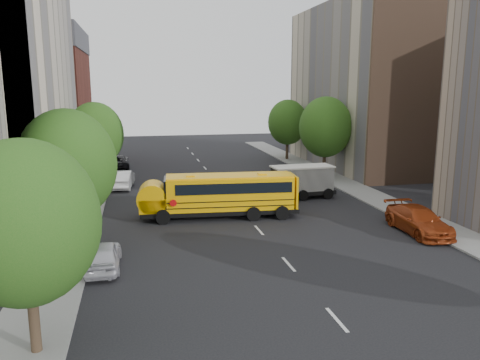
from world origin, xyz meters
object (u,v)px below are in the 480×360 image
object	(u,v)px
street_tree_2	(95,134)
safari_truck	(297,181)
parked_car_0	(103,255)
parked_car_2	(118,161)
street_tree_1	(67,165)
street_tree_5	(288,122)
parked_car_1	(123,179)
parked_car_4	(310,174)
school_bus	(218,193)
street_tree_0	(25,223)
parked_car_3	(419,220)
street_tree_4	(325,127)

from	to	relation	value
street_tree_2	safari_truck	world-z (taller)	street_tree_2
parked_car_0	parked_car_2	distance (m)	30.94
safari_truck	parked_car_2	size ratio (longest dim) A/B	1.22
street_tree_1	safari_truck	size ratio (longest dim) A/B	1.24
street_tree_5	parked_car_0	world-z (taller)	street_tree_5
safari_truck	parked_car_1	world-z (taller)	safari_truck
street_tree_1	parked_car_0	distance (m)	5.25
street_tree_5	safari_truck	world-z (taller)	street_tree_5
safari_truck	parked_car_1	size ratio (longest dim) A/B	1.30
parked_car_4	parked_car_0	bearing A→B (deg)	-135.15
street_tree_1	school_bus	distance (m)	11.09
street_tree_0	street_tree_1	distance (m)	10.00
street_tree_1	street_tree_2	size ratio (longest dim) A/B	1.03
parked_car_2	parked_car_4	size ratio (longest dim) A/B	1.26
parked_car_4	parked_car_2	bearing A→B (deg)	145.30
street_tree_1	street_tree_0	bearing A→B (deg)	-90.00
parked_car_4	street_tree_0	bearing A→B (deg)	-128.35
street_tree_2	parked_car_3	bearing A→B (deg)	-42.14
street_tree_5	parked_car_2	bearing A→B (deg)	-175.44
street_tree_5	parked_car_1	distance (m)	23.95
street_tree_0	street_tree_2	xyz separation A→B (m)	(0.00, 28.00, 0.19)
safari_truck	parked_car_0	size ratio (longest dim) A/B	1.50
street_tree_2	parked_car_4	bearing A→B (deg)	-5.13
parked_car_1	street_tree_5	bearing A→B (deg)	-140.94
street_tree_5	parked_car_2	distance (m)	21.05
street_tree_1	parked_car_1	world-z (taller)	street_tree_1
street_tree_1	parked_car_2	size ratio (longest dim) A/B	1.52
street_tree_1	parked_car_4	distance (m)	25.95
parked_car_0	parked_car_2	world-z (taller)	parked_car_2
school_bus	parked_car_0	size ratio (longest dim) A/B	2.61
street_tree_1	parked_car_3	xyz separation A→B (m)	(20.60, -0.64, -4.15)
street_tree_0	street_tree_1	world-z (taller)	street_tree_1
street_tree_5	school_bus	xyz separation A→B (m)	(-13.00, -24.39, -2.99)
school_bus	parked_car_3	bearing A→B (deg)	-23.63
school_bus	safari_truck	xyz separation A→B (m)	(7.29, 4.31, -0.30)
parked_car_1	parked_car_4	world-z (taller)	parked_car_1
street_tree_4	street_tree_0	bearing A→B (deg)	-128.16
street_tree_0	school_bus	bearing A→B (deg)	60.04
street_tree_2	parked_car_4	world-z (taller)	street_tree_2
parked_car_2	parked_car_3	bearing A→B (deg)	121.15
street_tree_5	safari_truck	bearing A→B (deg)	-105.87
safari_truck	parked_car_1	bearing A→B (deg)	149.91
street_tree_1	parked_car_4	bearing A→B (deg)	39.33
parked_car_4	safari_truck	bearing A→B (deg)	-120.40
street_tree_4	safari_truck	size ratio (longest dim) A/B	1.28
street_tree_0	school_bus	size ratio (longest dim) A/B	0.67
parked_car_4	street_tree_5	bearing A→B (deg)	79.63
street_tree_0	parked_car_3	size ratio (longest dim) A/B	1.34
parked_car_1	parked_car_2	xyz separation A→B (m)	(-0.80, 11.26, -0.08)
parked_car_0	parked_car_4	xyz separation A→B (m)	(18.06, 18.81, -0.01)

